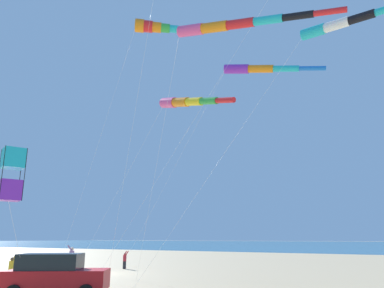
{
  "coord_description": "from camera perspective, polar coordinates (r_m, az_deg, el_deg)",
  "views": [
    {
      "loc": [
        -20.28,
        -20.57,
        2.52
      ],
      "look_at": [
        -4.49,
        -10.96,
        7.23
      ],
      "focal_mm": 34.58,
      "sensor_mm": 36.0,
      "label": 1
    }
  ],
  "objects": [
    {
      "name": "kite_windsock_checkered_midright",
      "position": [
        26.14,
        -5.88,
        17.49
      ],
      "size": [
        3.0,
        11.79,
        16.77
      ],
      "color": "orange",
      "rests_on": "ground_plane"
    },
    {
      "name": "kite_windsock_rainbow_low_near",
      "position": [
        30.49,
        10.23,
        11.33
      ],
      "size": [
        2.74,
        19.8,
        16.35
      ],
      "color": "purple",
      "rests_on": "ground_plane"
    },
    {
      "name": "parked_car",
      "position": [
        18.26,
        -20.3,
        -18.39
      ],
      "size": [
        3.95,
        4.6,
        1.85
      ],
      "color": "red",
      "rests_on": "ground_plane"
    },
    {
      "name": "kite_windsock_red_high_left",
      "position": [
        23.01,
        -1.09,
        6.48
      ],
      "size": [
        5.75,
        17.24,
        11.63
      ],
      "color": "#EF4C93",
      "rests_on": "ground_plane"
    },
    {
      "name": "ground_plane",
      "position": [
        28.99,
        -14.84,
        -18.84
      ],
      "size": [
        600.0,
        600.0,
        0.0
      ],
      "primitive_type": "plane",
      "color": "tan"
    },
    {
      "name": "person_adult_flyer",
      "position": [
        32.45,
        -18.11,
        -16.17
      ],
      "size": [
        0.71,
        0.7,
        1.98
      ],
      "color": "gold",
      "rests_on": "ground_plane"
    },
    {
      "name": "person_child_green_jacket",
      "position": [
        24.12,
        -16.85,
        -18.22
      ],
      "size": [
        0.32,
        0.39,
        1.15
      ],
      "color": "#3D7F51",
      "rests_on": "ground_plane"
    },
    {
      "name": "person_child_grey_jacket",
      "position": [
        25.34,
        -26.1,
        -16.7
      ],
      "size": [
        0.5,
        0.4,
        1.56
      ],
      "color": "#335199",
      "rests_on": "ground_plane"
    },
    {
      "name": "kite_windsock_blue_topmost",
      "position": [
        17.89,
        6.14,
        17.79
      ],
      "size": [
        5.5,
        14.1,
        12.68
      ],
      "color": "#EF4C93",
      "rests_on": "ground_plane"
    },
    {
      "name": "person_bystander_far",
      "position": [
        33.21,
        -10.33,
        -17.05
      ],
      "size": [
        0.37,
        0.46,
        1.47
      ],
      "color": "#232328",
      "rests_on": "ground_plane"
    },
    {
      "name": "kite_windsock_long_streamer_right",
      "position": [
        18.73,
        22.32,
        16.91
      ],
      "size": [
        2.23,
        13.79,
        12.25
      ],
      "color": "#1EB7C6",
      "rests_on": "ground_plane"
    },
    {
      "name": "ocean_water_strip",
      "position": [
        186.43,
        25.77,
        -13.7
      ],
      "size": [
        240.0,
        600.0,
        0.01
      ],
      "primitive_type": "cube",
      "color": "#285B7A",
      "rests_on": "ground_plane"
    },
    {
      "name": "kite_box_long_streamer_left",
      "position": [
        13.85,
        -26.07,
        -4.24
      ],
      "size": [
        5.69,
        6.25,
        5.48
      ],
      "color": "#1EB7C6",
      "rests_on": "ground_plane"
    },
    {
      "name": "cooler_box",
      "position": [
        20.69,
        -16.1,
        -20.18
      ],
      "size": [
        0.62,
        0.42,
        0.42
      ],
      "color": "#EF4C93",
      "rests_on": "ground_plane"
    }
  ]
}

